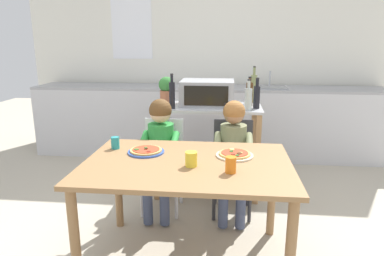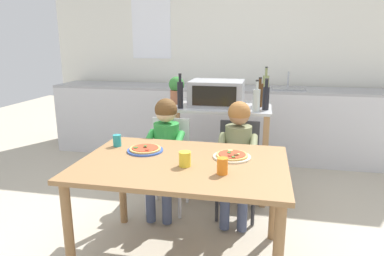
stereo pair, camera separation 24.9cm
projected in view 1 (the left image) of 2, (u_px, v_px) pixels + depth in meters
ground_plane at (200, 194)px, 3.46m from camera, size 10.78×10.78×0.00m
back_wall_tiled at (210, 51)px, 4.74m from camera, size 5.05×0.13×2.70m
kitchen_counter at (208, 121)px, 4.57m from camera, size 4.54×0.60×1.12m
kitchen_island_cart at (208, 134)px, 3.42m from camera, size 1.02×0.62×0.89m
toaster_oven at (207, 93)px, 3.33m from camera, size 0.51×0.40×0.24m
bottle_dark_olive_oil at (172, 94)px, 3.15m from camera, size 0.05×0.05×0.32m
bottle_clear_vinegar at (249, 94)px, 3.29m from camera, size 0.07×0.07×0.28m
bottle_tall_green_wine at (254, 88)px, 3.48m from camera, size 0.06×0.06×0.36m
bottle_slim_sauce at (257, 96)px, 3.16m from camera, size 0.06×0.06×0.28m
bottle_brown_beer at (248, 98)px, 3.07m from camera, size 0.06×0.06×0.28m
potted_herb_plant at (166, 89)px, 3.37m from camera, size 0.15×0.15×0.27m
dining_table at (187, 175)px, 2.26m from camera, size 1.35×0.93×0.73m
dining_chair_left at (163, 158)px, 3.07m from camera, size 0.36×0.36×0.81m
dining_chair_right at (232, 160)px, 3.02m from camera, size 0.36×0.36×0.81m
child_in_green_shirt at (160, 143)px, 2.91m from camera, size 0.32×0.42×1.01m
child_in_olive_shirt at (233, 146)px, 2.86m from camera, size 0.32×0.42×1.00m
pizza_plate_blue_rimmed at (146, 151)px, 2.41m from camera, size 0.26×0.26×0.03m
pizza_plate_cream at (235, 154)px, 2.34m from camera, size 0.25×0.25×0.03m
drinking_cup_yellow at (191, 159)px, 2.15m from camera, size 0.08×0.08×0.09m
drinking_cup_orange at (231, 165)px, 2.04m from camera, size 0.07×0.07×0.10m
drinking_cup_teal at (115, 143)px, 2.50m from camera, size 0.06×0.06×0.09m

